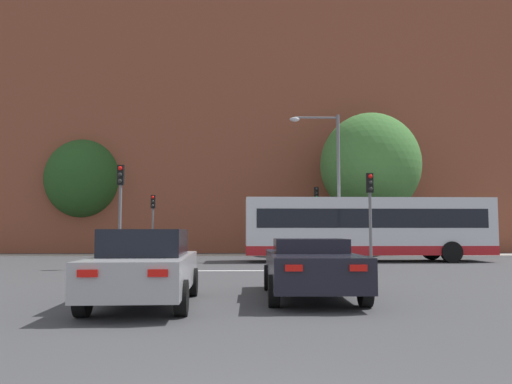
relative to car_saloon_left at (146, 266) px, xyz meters
The scene contains 16 objects.
stop_line_strip 8.88m from the car_saloon_left, 77.97° to the left, with size 7.54×0.30×0.01m, color silver.
far_pavement 20.89m from the car_saloon_left, 84.93° to the left, with size 68.38×2.50×0.01m, color #A09B91.
brick_civic_building 30.52m from the car_saloon_left, 84.60° to the left, with size 43.98×10.61×29.32m.
car_saloon_left is the anchor object (origin of this frame).
car_roadster_right 3.67m from the car_saloon_left, 16.49° to the left, with size 2.10×4.63×1.32m.
bus_crossing_lead 16.42m from the car_saloon_left, 60.08° to the left, with size 11.94×2.76×3.09m.
traffic_light_near_left 10.29m from the car_saloon_left, 106.42° to the left, with size 0.26×0.31×4.13m.
traffic_light_far_left 20.31m from the car_saloon_left, 99.48° to the left, with size 0.26×0.31×3.65m.
traffic_light_far_right 21.12m from the car_saloon_left, 71.73° to the left, with size 0.26×0.31×4.17m.
traffic_light_near_right 12.23m from the car_saloon_left, 53.49° to the left, with size 0.26×0.31×3.84m.
street_lamp_junction 16.22m from the car_saloon_left, 65.99° to the left, with size 2.53×0.36×7.36m.
pedestrian_waiting 21.77m from the car_saloon_left, 74.49° to the left, with size 0.45×0.41×1.62m.
pedestrian_walking_east 21.81m from the car_saloon_left, 77.55° to the left, with size 0.39×0.46×1.82m.
pedestrian_walking_west 20.97m from the car_saloon_left, 81.78° to the left, with size 0.46×0.39×1.60m.
tree_by_building 23.38m from the car_saloon_left, 63.84° to the left, with size 6.23×6.23×8.89m.
tree_kerbside 25.93m from the car_saloon_left, 110.05° to the left, with size 5.15×5.15×7.74m.
Camera 1 is at (0.07, -3.32, 1.50)m, focal length 35.00 mm.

